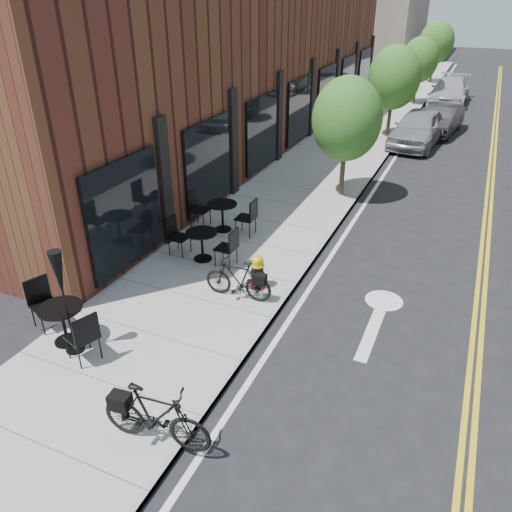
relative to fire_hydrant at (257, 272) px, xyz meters
The scene contains 18 objects.
ground 2.65m from the fire_hydrant, 72.51° to the right, with size 120.00×120.00×0.00m, color black.
sidewalk_near 7.63m from the fire_hydrant, 99.20° to the left, with size 4.00×70.00×0.12m, color #9E9B93.
building_near 13.20m from the fire_hydrant, 116.40° to the left, with size 5.00×28.00×7.00m, color #4E2119.
bg_building_left 46.30m from the fire_hydrant, 99.01° to the left, with size 8.00×14.00×10.00m, color #726656.
tree_near_a 6.85m from the fire_hydrant, 88.40° to the left, with size 2.20×2.20×3.81m.
tree_near_b 14.68m from the fire_hydrant, 89.28° to the left, with size 2.30×2.30×3.98m.
tree_near_c 22.61m from the fire_hydrant, 89.54° to the left, with size 2.10×2.10×3.67m.
tree_near_d 30.60m from the fire_hydrant, 89.66° to the left, with size 2.40×2.40×4.11m.
fire_hydrant is the anchor object (origin of this frame).
bicycle_left 0.61m from the fire_hydrant, 111.06° to the right, with size 0.44×1.56×0.94m, color black.
bicycle_right 4.73m from the fire_hydrant, 84.82° to the right, with size 0.50×1.78×1.07m, color black.
bistro_set_a 4.26m from the fire_hydrant, 127.76° to the right, with size 1.99×1.13×1.05m.
bistro_set_b 1.94m from the fire_hydrant, 159.92° to the left, with size 1.85×0.82×1.00m.
bistro_set_c 3.24m from the fire_hydrant, 131.55° to the left, with size 1.94×0.85×1.05m.
patio_umbrella 4.33m from the fire_hydrant, 123.08° to the right, with size 0.35×0.35×2.14m.
parked_car_a 14.03m from the fire_hydrant, 83.52° to the left, with size 1.83×4.56×1.55m, color gray.
parked_car_b 16.72m from the fire_hydrant, 82.02° to the left, with size 1.39×3.99×1.32m, color black.
parked_car_c 24.05m from the fire_hydrant, 85.20° to the left, with size 2.07×5.10×1.48m, color #AFAFB4.
Camera 1 is at (3.18, -6.52, 6.29)m, focal length 35.00 mm.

